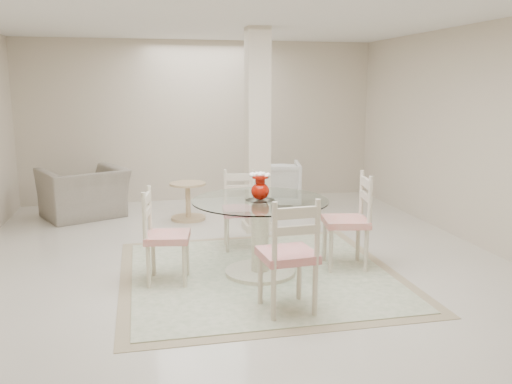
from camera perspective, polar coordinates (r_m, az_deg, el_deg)
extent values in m
plane|color=silver|center=(6.19, -1.79, -7.27)|extent=(7.00, 7.00, 0.00)
cube|color=beige|center=(9.36, -5.77, 7.40)|extent=(6.00, 0.02, 2.70)
cube|color=beige|center=(2.58, 12.28, -2.78)|extent=(6.00, 0.02, 2.70)
cube|color=beige|center=(7.09, 22.85, 5.38)|extent=(0.02, 7.00, 2.70)
cube|color=white|center=(5.92, -1.96, 18.36)|extent=(6.00, 7.00, 0.02)
cube|color=beige|center=(7.27, 0.17, 6.38)|extent=(0.30, 0.30, 2.70)
cube|color=tan|center=(5.76, 0.43, -8.67)|extent=(2.88, 2.88, 0.01)
cube|color=beige|center=(5.76, 0.43, -8.60)|extent=(2.64, 2.64, 0.01)
cylinder|color=#F4F0C9|center=(5.75, 0.43, -8.45)|extent=(0.73, 0.73, 0.05)
cylinder|color=#F4F0C9|center=(5.63, 0.43, -4.68)|extent=(0.18, 0.18, 0.75)
cylinder|color=#F4F0C9|center=(5.55, 0.44, -1.11)|extent=(0.30, 0.30, 0.03)
cylinder|color=white|center=(5.54, 0.44, -0.89)|extent=(1.40, 1.40, 0.01)
ellipsoid|color=#9C1004|center=(5.52, 0.44, 0.08)|extent=(0.19, 0.19, 0.18)
cylinder|color=#9C1004|center=(5.50, 0.44, 1.21)|extent=(0.10, 0.10, 0.05)
cylinder|color=#9C1004|center=(5.50, 0.44, 1.59)|extent=(0.16, 0.16, 0.02)
ellipsoid|color=white|center=(5.49, 0.44, 1.86)|extent=(0.11, 0.11, 0.05)
ellipsoid|color=white|center=(5.53, 0.98, 1.75)|extent=(0.11, 0.11, 0.05)
ellipsoid|color=white|center=(5.51, -0.16, 1.78)|extent=(0.11, 0.11, 0.05)
cylinder|color=beige|center=(6.12, 7.23, -5.21)|extent=(0.05, 0.05, 0.48)
cylinder|color=beige|center=(5.77, 7.87, -6.27)|extent=(0.05, 0.05, 0.48)
cylinder|color=beige|center=(6.20, 10.67, -5.12)|extent=(0.05, 0.05, 0.48)
cylinder|color=beige|center=(5.85, 11.52, -6.15)|extent=(0.05, 0.05, 0.48)
cube|color=red|center=(5.91, 9.41, -3.10)|extent=(0.53, 0.53, 0.07)
cube|color=beige|center=(5.88, 11.51, 0.25)|extent=(0.11, 0.42, 0.56)
cylinder|color=beige|center=(6.40, -3.03, -4.61)|extent=(0.04, 0.04, 0.44)
cylinder|color=beige|center=(6.43, 0.02, -4.53)|extent=(0.04, 0.04, 0.44)
cylinder|color=beige|center=(6.73, -3.20, -3.82)|extent=(0.04, 0.04, 0.44)
cylinder|color=beige|center=(6.76, -0.30, -3.75)|extent=(0.04, 0.04, 0.44)
cube|color=red|center=(6.52, -1.64, -2.04)|extent=(0.46, 0.46, 0.07)
cube|color=beige|center=(6.64, -1.79, 1.01)|extent=(0.38, 0.08, 0.51)
cylinder|color=beige|center=(5.36, -7.54, -7.83)|extent=(0.04, 0.04, 0.44)
cylinder|color=beige|center=(5.69, -7.26, -6.69)|extent=(0.04, 0.04, 0.44)
cylinder|color=beige|center=(5.40, -11.25, -7.81)|extent=(0.04, 0.04, 0.44)
cylinder|color=beige|center=(5.73, -10.76, -6.68)|extent=(0.04, 0.04, 0.44)
cube|color=red|center=(5.47, -9.29, -4.69)|extent=(0.49, 0.49, 0.07)
cube|color=beige|center=(5.42, -11.43, -1.39)|extent=(0.10, 0.39, 0.52)
cylinder|color=beige|center=(5.05, 4.55, -8.78)|extent=(0.05, 0.05, 0.48)
cylinder|color=beige|center=(4.93, 0.44, -9.24)|extent=(0.05, 0.05, 0.48)
cylinder|color=beige|center=(4.73, 6.23, -10.25)|extent=(0.05, 0.05, 0.48)
cylinder|color=beige|center=(4.60, 1.85, -10.80)|extent=(0.05, 0.05, 0.48)
cube|color=#B01412|center=(4.73, 3.31, -6.62)|extent=(0.49, 0.49, 0.07)
cube|color=beige|center=(4.45, 4.28, -3.13)|extent=(0.42, 0.08, 0.56)
imported|color=gray|center=(8.51, -17.69, -0.11)|extent=(1.46, 1.39, 0.74)
imported|color=white|center=(8.86, 2.01, 0.87)|extent=(0.94, 0.96, 0.75)
cylinder|color=#D7B184|center=(8.11, -7.13, -2.73)|extent=(0.51, 0.51, 0.04)
cylinder|color=#D7B184|center=(8.05, -7.17, -0.97)|extent=(0.07, 0.07, 0.49)
cylinder|color=#D7B184|center=(8.00, -7.21, 0.86)|extent=(0.53, 0.53, 0.03)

